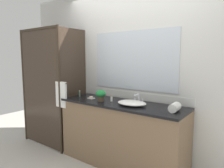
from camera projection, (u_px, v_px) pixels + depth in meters
ground_plane at (120, 164)px, 2.96m from camera, size 8.00×8.00×0.00m
wall_back_with_mirror at (134, 72)px, 3.06m from camera, size 4.40×0.06×2.60m
vanity_cabinet at (121, 134)px, 2.91m from camera, size 1.80×0.58×0.90m
shower_enclosure at (51, 88)px, 3.43m from camera, size 1.20×0.59×2.00m
sink_basin at (132, 103)px, 2.70m from camera, size 0.40×0.30×0.06m
faucet at (138, 100)px, 2.83m from camera, size 0.17×0.14×0.13m
potted_plant at (101, 95)px, 2.93m from camera, size 0.14×0.14×0.16m
soap_dish at (91, 98)px, 3.14m from camera, size 0.10×0.07×0.04m
amenity_bottle_conditioner at (80, 94)px, 3.31m from camera, size 0.02×0.02×0.10m
amenity_bottle_body_wash at (112, 99)px, 2.93m from camera, size 0.03×0.03×0.08m
rolled_towel_near_edge at (175, 107)px, 2.37m from camera, size 0.11×0.19×0.10m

